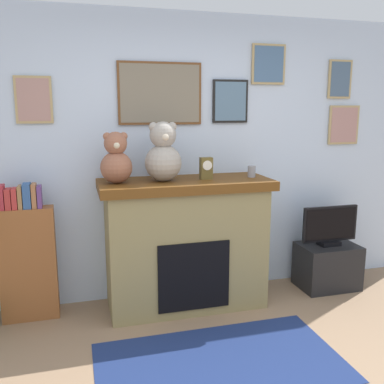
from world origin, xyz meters
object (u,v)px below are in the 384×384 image
candle_jar (252,171)px  fireplace (185,243)px  mantel_clock (206,168)px  television (330,227)px  bookshelf (27,258)px  tv_stand (327,266)px  teddy_bear_tan (163,155)px  teddy_bear_grey (116,160)px

candle_jar → fireplace: bearing=178.3°
candle_jar → mantel_clock: bearing=-179.9°
fireplace → television: (1.45, -0.01, 0.04)m
bookshelf → fireplace: bearing=-3.8°
fireplace → tv_stand: bearing=-0.5°
teddy_bear_tan → television: bearing=0.2°
bookshelf → teddy_bear_grey: size_ratio=2.75×
candle_jar → teddy_bear_grey: teddy_bear_grey is taller
fireplace → mantel_clock: size_ratio=7.84×
fireplace → bookshelf: 1.34m
tv_stand → teddy_bear_grey: teddy_bear_grey is taller
tv_stand → teddy_bear_tan: (-1.65, -0.01, 1.16)m
fireplace → mantel_clock: mantel_clock is taller
tv_stand → fireplace: bearing=179.5°
tv_stand → television: (0.00, -0.00, 0.41)m
teddy_bear_grey → teddy_bear_tan: (0.39, -0.00, 0.04)m
fireplace → tv_stand: (1.45, -0.01, -0.36)m
television → fireplace: bearing=179.5°
mantel_clock → teddy_bear_tan: bearing=179.9°
bookshelf → mantel_clock: size_ratio=6.12×
fireplace → candle_jar: (0.61, -0.02, 0.62)m
fireplace → tv_stand: 1.50m
tv_stand → candle_jar: 1.30m
mantel_clock → teddy_bear_grey: 0.78m
mantel_clock → teddy_bear_tan: teddy_bear_tan is taller
candle_jar → mantel_clock: size_ratio=0.54×
teddy_bear_grey → teddy_bear_tan: 0.39m
bookshelf → teddy_bear_grey: (0.75, -0.11, 0.81)m
tv_stand → television: bearing=-90.0°
bookshelf → teddy_bear_tan: (1.14, -0.11, 0.84)m
fireplace → television: 1.46m
bookshelf → teddy_bear_tan: size_ratio=2.32×
fireplace → bookshelf: bookshelf is taller
fireplace → television: fireplace is taller
tv_stand → television: size_ratio=0.99×
tv_stand → candle_jar: bearing=-179.6°
bookshelf → television: 2.79m
fireplace → teddy_bear_tan: bearing=-174.6°
bookshelf → television: bearing=-2.1°
fireplace → candle_jar: size_ratio=14.64×
tv_stand → teddy_bear_grey: bearing=-179.8°
fireplace → teddy_bear_tan: 0.82m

